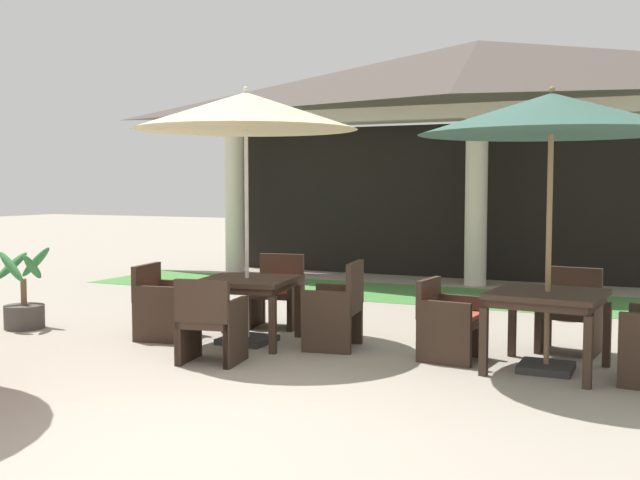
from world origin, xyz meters
TOP-DOWN VIEW (x-y plane):
  - ground_plane at (0.00, 0.00)m, footprint 60.00×60.00m
  - background_pavilion at (0.00, 9.04)m, footprint 10.85×2.52m
  - lawn_strip at (0.00, 7.41)m, footprint 12.65×2.11m
  - patio_table_near_foreground at (-1.11, 3.05)m, footprint 1.11×1.11m
  - patio_umbrella_near_foreground at (-1.11, 3.05)m, footprint 2.42×2.42m
  - patio_chair_near_foreground_north at (-1.28, 4.05)m, footprint 0.66×0.63m
  - patio_chair_near_foreground_west at (-2.10, 2.88)m, footprint 0.64×0.70m
  - patio_chair_near_foreground_east at (-0.11, 3.22)m, footprint 0.62×0.69m
  - patio_chair_near_foreground_south at (-0.94, 2.06)m, footprint 0.64×0.60m
  - patio_table_mid_right at (2.08, 3.10)m, footprint 1.07×1.07m
  - patio_umbrella_mid_right at (2.08, 3.10)m, footprint 2.43×2.43m
  - patio_chair_mid_right_north at (2.16, 4.06)m, footprint 0.63×0.54m
  - patio_chair_mid_right_west at (1.12, 3.19)m, footprint 0.61×0.59m
  - potted_palm_left_edge at (-4.00, 2.66)m, footprint 0.54×0.52m
  - terracotta_urn at (1.84, 6.00)m, footprint 0.28×0.28m

SIDE VIEW (x-z plane):
  - ground_plane at x=0.00m, z-range 0.00..0.00m
  - lawn_strip at x=0.00m, z-range 0.00..0.01m
  - terracotta_urn at x=1.84m, z-range -0.04..0.42m
  - potted_palm_left_edge at x=-4.00m, z-range -0.21..0.80m
  - patio_chair_mid_right_west at x=1.12m, z-range -0.02..0.78m
  - patio_chair_near_foreground_west at x=-2.10m, z-range -0.02..0.81m
  - patio_chair_near_foreground_south at x=-0.94m, z-range -0.03..0.82m
  - patio_chair_mid_right_north at x=2.16m, z-range -0.03..0.84m
  - patio_chair_near_foreground_north at x=-1.28m, z-range -0.03..0.84m
  - patio_chair_near_foreground_east at x=-0.11m, z-range -0.04..0.88m
  - patio_table_near_foreground at x=-1.11m, z-range 0.26..0.98m
  - patio_table_mid_right at x=2.08m, z-range 0.28..1.03m
  - patio_umbrella_mid_right at x=2.08m, z-range 1.05..3.68m
  - patio_umbrella_near_foreground at x=-1.11m, z-range 1.11..3.90m
  - background_pavilion at x=0.00m, z-range 1.16..5.33m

